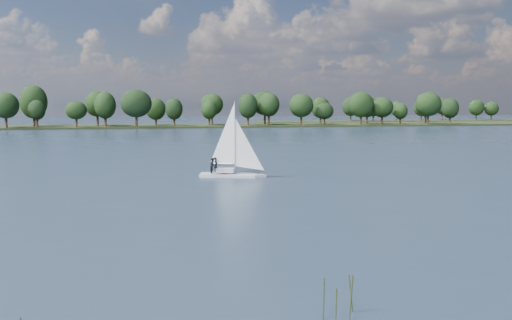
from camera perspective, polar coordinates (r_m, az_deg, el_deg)
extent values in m
plane|color=#233342|center=(129.52, -3.82, 1.60)|extent=(700.00, 700.00, 0.00)
cube|color=black|center=(240.50, -8.41, 3.31)|extent=(660.00, 40.00, 1.50)
cube|color=black|center=(340.29, 18.72, 3.69)|extent=(220.00, 30.00, 1.40)
cube|color=silver|center=(69.35, -2.63, -1.71)|extent=(7.59, 4.36, 0.86)
cube|color=silver|center=(69.25, -2.64, -1.00)|extent=(2.46, 1.93, 0.54)
cylinder|color=#B0B0B7|center=(68.92, -2.65, 2.34)|extent=(0.13, 0.13, 8.62)
imported|color=black|center=(69.30, -4.04, -0.49)|extent=(0.63, 0.78, 1.86)
imported|color=black|center=(68.55, -4.33, -0.56)|extent=(1.01, 1.11, 1.86)
cylinder|color=#283316|center=(23.70, 9.67, -13.61)|extent=(3.20, 3.20, 1.90)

